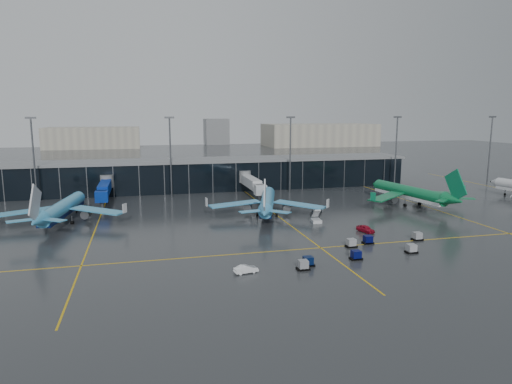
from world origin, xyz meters
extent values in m
plane|color=#282B2D|center=(0.00, 0.00, 0.00)|extent=(600.00, 600.00, 0.00)
cube|color=black|center=(0.00, 62.00, 5.00)|extent=(140.00, 16.00, 10.00)
cube|color=slate|center=(0.00, 62.00, 10.30)|extent=(142.00, 17.00, 0.80)
cylinder|color=#595B60|center=(-35.00, 53.50, 5.20)|extent=(4.00, 4.00, 4.00)
cube|color=navy|center=(-35.00, 40.00, 4.40)|extent=(3.00, 24.00, 3.00)
cylinder|color=#595B60|center=(-35.00, 32.50, 1.30)|extent=(1.00, 1.00, 2.60)
cylinder|color=#595B60|center=(10.00, 53.50, 5.20)|extent=(4.00, 4.00, 4.00)
cube|color=silver|center=(10.00, 40.00, 4.40)|extent=(3.00, 24.00, 3.00)
cylinder|color=#595B60|center=(10.00, 32.50, 1.30)|extent=(1.00, 1.00, 2.60)
cylinder|color=#595B60|center=(-55.00, 50.00, 12.50)|extent=(0.50, 0.50, 25.00)
cube|color=#595B60|center=(-55.00, 50.00, 25.20)|extent=(3.00, 0.40, 0.60)
cylinder|color=#595B60|center=(-15.00, 50.00, 12.50)|extent=(0.50, 0.50, 25.00)
cube|color=#595B60|center=(-15.00, 50.00, 25.20)|extent=(3.00, 0.40, 0.60)
cylinder|color=#595B60|center=(25.00, 50.00, 12.50)|extent=(0.50, 0.50, 25.00)
cube|color=#595B60|center=(25.00, 50.00, 25.20)|extent=(3.00, 0.40, 0.60)
cylinder|color=#595B60|center=(65.00, 50.00, 12.50)|extent=(0.50, 0.50, 25.00)
cube|color=#595B60|center=(65.00, 50.00, 25.20)|extent=(3.00, 0.40, 0.60)
cylinder|color=#595B60|center=(105.00, 50.00, 12.50)|extent=(0.50, 0.50, 25.00)
cube|color=#595B60|center=(105.00, 50.00, 25.20)|extent=(3.00, 0.40, 0.60)
cube|color=#B2AD99|center=(120.00, 260.00, 9.00)|extent=(90.00, 42.00, 18.00)
cube|color=#B2AD99|center=(-60.00, 280.00, 8.00)|extent=(70.00, 38.00, 16.00)
cube|color=#B2AD99|center=(40.00, 300.00, 11.00)|extent=(20.00, 20.00, 22.00)
cube|color=gold|center=(-35.00, 20.00, 0.01)|extent=(0.30, 120.00, 0.02)
cube|color=gold|center=(10.00, 20.00, 0.01)|extent=(0.30, 120.00, 0.02)
cube|color=gold|center=(55.00, 20.00, 0.01)|extent=(0.30, 120.00, 0.02)
cube|color=gold|center=(10.00, -15.00, 0.01)|extent=(220.00, 0.30, 0.02)
cube|color=black|center=(16.14, -16.05, 0.18)|extent=(2.20, 1.50, 0.36)
cube|color=gray|center=(16.14, -16.05, 0.95)|extent=(1.60, 1.50, 1.50)
cube|color=black|center=(20.56, -14.60, 0.18)|extent=(2.20, 1.50, 0.36)
cube|color=#05073F|center=(20.56, -14.60, 0.95)|extent=(1.60, 1.50, 1.50)
cube|color=black|center=(25.64, -22.39, 0.18)|extent=(2.20, 1.50, 0.36)
cube|color=#919399|center=(25.64, -22.39, 0.95)|extent=(1.60, 1.50, 1.50)
cube|color=black|center=(31.93, -14.78, 0.18)|extent=(2.20, 1.50, 0.36)
cube|color=gray|center=(31.93, -14.78, 0.95)|extent=(1.60, 1.50, 1.50)
cube|color=black|center=(3.69, -24.77, 0.18)|extent=(2.20, 1.50, 0.36)
cube|color=#04133A|center=(3.69, -24.77, 0.95)|extent=(1.60, 1.50, 1.50)
cube|color=black|center=(2.17, -26.41, 0.18)|extent=(2.20, 1.50, 0.36)
cube|color=gray|center=(2.17, -26.41, 0.95)|extent=(1.60, 1.50, 1.50)
cube|color=black|center=(13.49, -23.51, 0.18)|extent=(2.20, 1.50, 0.36)
cube|color=#050A44|center=(13.49, -23.51, 0.95)|extent=(1.60, 1.50, 1.50)
cube|color=silver|center=(17.09, 5.46, 0.40)|extent=(2.52, 3.41, 0.80)
cube|color=silver|center=(17.09, 5.46, 2.30)|extent=(1.89, 2.98, 2.29)
imported|color=maroon|center=(24.42, -6.10, 0.79)|extent=(3.05, 4.98, 1.58)
imported|color=white|center=(-7.67, -25.58, 0.68)|extent=(4.33, 2.17, 1.36)
camera|label=1|loc=(-23.85, -96.90, 26.40)|focal=32.00mm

